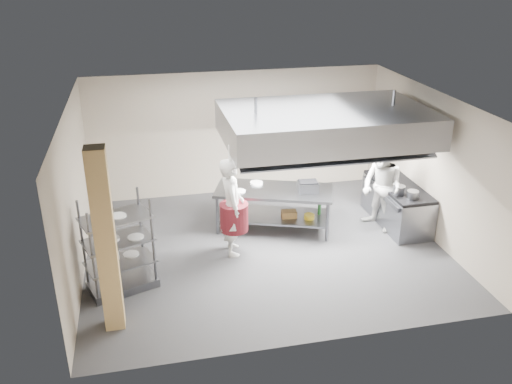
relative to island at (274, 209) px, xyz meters
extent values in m
plane|color=#2A2A2B|center=(-0.39, -0.82, -0.46)|extent=(7.00, 7.00, 0.00)
plane|color=silver|center=(-0.39, -0.82, 2.54)|extent=(7.00, 7.00, 0.00)
plane|color=#B5A590|center=(-0.39, 2.18, 1.04)|extent=(7.00, 0.00, 7.00)
plane|color=#B5A590|center=(-3.89, -0.82, 1.04)|extent=(0.00, 6.00, 6.00)
plane|color=#B5A590|center=(3.11, -0.82, 1.04)|extent=(0.00, 6.00, 6.00)
cube|color=tan|center=(-3.29, -2.72, 1.04)|extent=(0.30, 0.30, 3.00)
cube|color=gray|center=(0.91, -0.42, 1.94)|extent=(4.00, 2.50, 0.60)
cube|color=white|center=(0.01, -0.42, 1.62)|extent=(1.60, 0.12, 0.04)
cube|color=white|center=(1.81, -0.42, 1.62)|extent=(1.60, 0.12, 0.04)
cube|color=gray|center=(1.41, 2.02, 1.04)|extent=(1.50, 0.28, 0.04)
cube|color=gray|center=(0.00, 0.00, 0.42)|extent=(2.65, 1.79, 0.06)
cube|color=slate|center=(0.00, 0.00, -0.16)|extent=(2.43, 1.63, 0.04)
cube|color=gray|center=(2.69, -0.32, -0.04)|extent=(0.80, 2.00, 0.84)
cube|color=black|center=(2.69, -0.32, 0.41)|extent=(0.78, 1.96, 0.06)
imported|color=white|center=(-1.05, -0.82, 0.53)|extent=(0.51, 0.75, 1.98)
imported|color=white|center=(2.20, -0.52, 0.51)|extent=(1.01, 1.13, 1.93)
imported|color=white|center=(-3.39, -1.71, 0.48)|extent=(0.81, 1.18, 1.86)
cube|color=slate|center=(0.66, -0.25, 0.56)|extent=(0.45, 0.37, 0.20)
cube|color=olive|center=(0.29, -0.18, -0.07)|extent=(0.34, 0.25, 0.14)
cylinder|color=gray|center=(2.48, -0.75, 0.53)|extent=(0.25, 0.25, 0.17)
cylinder|color=white|center=(-3.18, -1.66, 0.10)|extent=(0.28, 0.28, 0.05)
camera|label=1|loc=(-2.62, -10.13, 4.97)|focal=38.00mm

